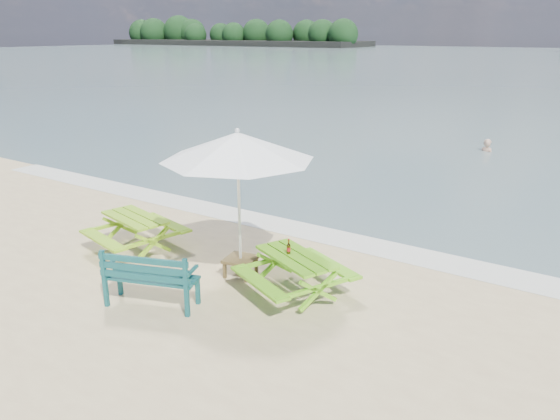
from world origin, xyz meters
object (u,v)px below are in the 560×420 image
Objects in this scene: side_table at (241,266)px; patio_umbrella at (238,146)px; beer_bottle at (289,249)px; park_bench at (152,289)px; swimmer at (486,160)px; picnic_table_left at (136,234)px; picnic_table_right at (295,276)px.

patio_umbrella is (0.00, -0.00, 2.19)m from side_table.
side_table is at bearing 90.00° from patio_umbrella.
park_bench is at bearing -134.77° from beer_bottle.
swimmer is at bearing 86.12° from side_table.
picnic_table_left is 3.24× the size of side_table.
swimmer is (3.39, 13.85, -0.67)m from picnic_table_left.
beer_bottle is (1.08, -0.08, 0.61)m from side_table.
picnic_table_left is at bearing 143.67° from park_bench.
patio_umbrella is at bearing 5.18° from picnic_table_left.
picnic_table_right is 1.24m from side_table.
park_bench is (-1.72, -1.57, -0.06)m from picnic_table_right.
beer_bottle is (1.57, 1.59, 0.51)m from park_bench.
beer_bottle is at bearing -89.35° from swimmer.
beer_bottle reaches higher than side_table.
side_table is 1.24m from beer_bottle.
swimmer is (-0.30, 13.73, -0.67)m from picnic_table_right.
park_bench is 2.57× the size of side_table.
picnic_table_left is 2.44m from park_bench.
patio_umbrella is 1.91m from beer_bottle.
picnic_table_left is at bearing -178.14° from picnic_table_right.
patio_umbrella is at bearing 73.52° from park_bench.
side_table is (2.46, 0.22, -0.17)m from picnic_table_left.
swimmer is (0.93, 13.63, -2.69)m from patio_umbrella.
beer_bottle is 13.76m from swimmer.
picnic_table_right is 1.35× the size of swimmer.
park_bench is 2.72m from patio_umbrella.
patio_umbrella reaches higher than beer_bottle.
side_table is at bearing 73.52° from park_bench.
picnic_table_left is 1.26× the size of park_bench.
patio_umbrella reaches higher than picnic_table_left.
park_bench is at bearing -106.48° from side_table.
patio_umbrella is (0.49, 1.67, 2.08)m from park_bench.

